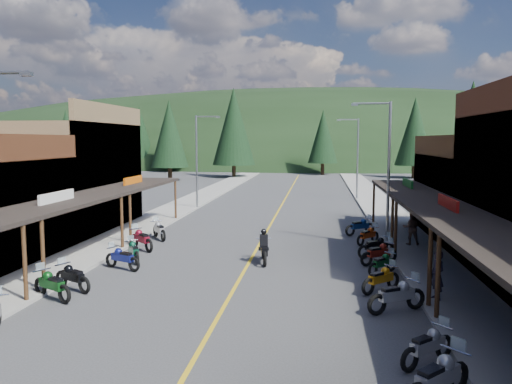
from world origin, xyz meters
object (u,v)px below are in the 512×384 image
(bike_west_6, at_px, (52,283))
(bike_east_5, at_px, (428,344))
(shop_east_3, at_px, (494,197))
(pine_8, at_px, (115,139))
(bike_east_11, at_px, (368,234))
(pine_4, at_px, (415,131))
(bike_east_12, at_px, (360,225))
(bike_west_9, at_px, (134,250))
(streetlight_2, at_px, (386,167))
(bike_west_7, at_px, (72,276))
(pedestrian_east_a, at_px, (437,275))
(pine_1, at_px, (170,133))
(pine_7, at_px, (140,133))
(pine_3, at_px, (323,137))
(bike_east_6, at_px, (397,294))
(streetlight_1, at_px, (198,157))
(bike_west_8, at_px, (122,257))
(rider_on_bike, at_px, (264,249))
(bike_east_8, at_px, (383,262))
(bike_east_4, at_px, (438,376))
(streetlight_3, at_px, (356,155))
(bike_east_9, at_px, (379,252))
(bike_west_10, at_px, (141,238))
(bike_east_10, at_px, (376,246))
(pine_10, at_px, (169,134))
(bike_east_7, at_px, (381,278))
(bike_west_11, at_px, (159,229))
(shop_west_3, at_px, (60,176))
(pedestrian_east_b, at_px, (411,228))
(pine_9, at_px, (488,136))
(pine_2, at_px, (234,127))
(pine_0, at_px, (66,137))
(pine_11, at_px, (472,128))

(bike_west_6, bearing_deg, bike_east_5, -77.54)
(shop_east_3, bearing_deg, pine_8, 141.25)
(pine_8, bearing_deg, bike_east_11, -48.06)
(pine_4, bearing_deg, bike_east_12, -103.97)
(pine_8, height_order, bike_west_9, pine_8)
(streetlight_2, distance_m, bike_west_7, 16.86)
(shop_east_3, relative_size, pedestrian_east_a, 6.11)
(pine_1, relative_size, pine_7, 1.00)
(pine_3, bearing_deg, bike_west_7, -98.65)
(bike_east_6, bearing_deg, streetlight_1, 178.06)
(bike_west_8, bearing_deg, pine_8, 48.27)
(bike_east_11, height_order, rider_on_bike, rider_on_bike)
(pine_1, distance_m, bike_east_8, 74.37)
(streetlight_2, relative_size, pine_8, 0.80)
(pine_7, height_order, bike_east_4, pine_7)
(streetlight_3, distance_m, bike_east_9, 26.26)
(pine_7, distance_m, bike_west_10, 75.23)
(bike_west_8, height_order, bike_east_10, bike_east_10)
(pine_10, bearing_deg, bike_east_7, -64.74)
(streetlight_2, bearing_deg, bike_west_11, 177.30)
(bike_east_11, bearing_deg, shop_west_3, -148.57)
(bike_east_8, bearing_deg, pine_7, 161.03)
(pedestrian_east_a, bearing_deg, bike_east_6, -71.64)
(bike_west_10, bearing_deg, pedestrian_east_b, -37.38)
(pine_4, relative_size, pine_9, 1.16)
(pine_4, relative_size, bike_west_11, 5.74)
(pine_10, relative_size, bike_east_5, 5.74)
(pine_8, relative_size, bike_east_4, 4.27)
(pine_9, bearing_deg, bike_west_8, -124.30)
(pine_1, bearing_deg, bike_east_11, -63.83)
(rider_on_bike, bearing_deg, pedestrian_east_a, -45.31)
(shop_west_3, xyz_separation_m, streetlight_2, (20.74, -3.30, 0.94))
(streetlight_1, xyz_separation_m, bike_west_7, (0.66, -23.70, -3.86))
(pine_4, relative_size, pedestrian_east_b, 6.57)
(pine_2, distance_m, pine_3, 16.19)
(streetlight_3, bearing_deg, pedestrian_east_b, -86.10)
(bike_west_6, height_order, bike_east_6, bike_east_6)
(shop_east_3, height_order, bike_east_6, shop_east_3)
(bike_west_11, xyz_separation_m, bike_east_8, (12.30, -6.26, -0.09))
(pine_2, bearing_deg, bike_east_4, -76.51)
(pine_0, bearing_deg, pine_9, -14.88)
(shop_east_3, xyz_separation_m, bike_east_9, (-7.54, -7.27, -1.93))
(streetlight_1, distance_m, pine_0, 51.93)
(pine_10, relative_size, pine_11, 0.94)
(bike_east_11, height_order, pedestrian_east_a, pedestrian_east_a)
(shop_east_3, height_order, pedestrian_east_a, shop_east_3)
(pine_3, xyz_separation_m, pine_8, (-26.00, -26.00, -0.51))
(shop_west_3, xyz_separation_m, streetlight_1, (6.83, 10.70, 0.94))
(bike_west_7, relative_size, bike_east_6, 0.92)
(streetlight_2, height_order, bike_east_8, streetlight_2)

